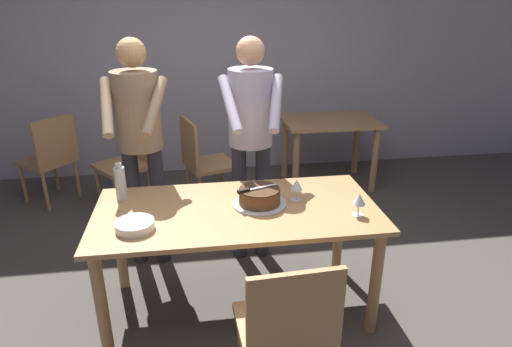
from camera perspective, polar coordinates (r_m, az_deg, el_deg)
The scene contains 16 objects.
ground_plane at distance 3.14m, azimuth -2.24°, elevation -16.84°, with size 14.00×14.00×0.00m, color #4C4742.
back_wall at distance 5.13m, azimuth -5.81°, elevation 15.10°, with size 10.00×0.12×2.70m, color #ADA8B2.
main_dining_table at distance 2.78m, azimuth -2.44°, elevation -6.48°, with size 1.75×0.84×0.75m.
cake_on_platter at distance 2.76m, azimuth 0.45°, elevation -3.07°, with size 0.34×0.34×0.11m.
cake_knife at distance 2.70m, azimuth -0.89°, elevation -2.13°, with size 0.26×0.11×0.02m.
plate_stack at distance 2.58m, azimuth -15.44°, elevation -6.50°, with size 0.22×0.22×0.05m.
wine_glass_near at distance 2.81m, azimuth 5.29°, elevation -1.52°, with size 0.08×0.08×0.14m.
wine_glass_far at distance 2.67m, azimuth 13.24°, elevation -3.34°, with size 0.08×0.08×0.14m.
water_bottle at distance 2.93m, azimuth -17.18°, elevation -1.17°, with size 0.07×0.07×0.25m.
person_cutting_cake at distance 3.22m, azimuth -0.68°, elevation 5.92°, with size 0.47×0.56×1.72m.
person_standing_beside at distance 3.24m, azimuth -14.93°, elevation 5.30°, with size 0.47×0.56×1.72m.
chair_near_side at distance 2.24m, azimuth 3.99°, elevation -19.46°, with size 0.46×0.46×0.90m.
background_table at distance 4.82m, azimuth 9.49°, elevation 5.05°, with size 1.00×0.70×0.74m.
background_chair_0 at distance 4.48m, azimuth -16.24°, elevation 1.95°, with size 0.61×0.61×0.90m.
background_chair_1 at distance 4.80m, azimuth -25.11°, elevation 2.04°, with size 0.62×0.62×0.90m.
background_chair_2 at distance 4.29m, azimuth -6.91°, elevation 1.82°, with size 0.55×0.55×0.90m.
Camera 1 is at (-0.23, -2.43, 1.98)m, focal length 30.83 mm.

